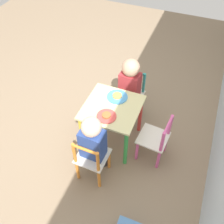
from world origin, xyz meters
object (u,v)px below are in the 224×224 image
at_px(chair_pink, 155,140).
at_px(plate_right, 106,116).
at_px(chair_teal, 131,95).
at_px(child_left, 129,84).
at_px(kids_table, 112,113).
at_px(chair_orange, 92,159).
at_px(plate_left, 117,96).
at_px(child_right, 94,141).

relative_size(chair_pink, plate_right, 2.97).
bearing_deg(chair_teal, child_left, -90.00).
distance_m(kids_table, chair_orange, 0.47).
bearing_deg(chair_orange, chair_pink, -136.67).
bearing_deg(chair_teal, plate_left, -92.16).
bearing_deg(kids_table, plate_right, 0.00).
relative_size(chair_pink, plate_left, 2.64).
height_order(child_left, plate_right, child_left).
xyz_separation_m(kids_table, child_right, (0.38, -0.01, 0.04)).
distance_m(chair_teal, plate_right, 0.62).
distance_m(kids_table, plate_left, 0.16).
xyz_separation_m(chair_pink, plate_left, (-0.17, -0.44, 0.24)).
xyz_separation_m(plate_left, plate_right, (0.26, -0.00, 0.00)).
bearing_deg(plate_left, chair_teal, 172.71).
bearing_deg(child_right, plate_left, -89.54).
distance_m(kids_table, chair_teal, 0.47).
relative_size(kids_table, plate_left, 2.57).
relative_size(child_left, plate_left, 3.73).
bearing_deg(plate_right, kids_table, 180.00).
height_order(chair_orange, plate_right, chair_orange).
bearing_deg(plate_right, chair_teal, 176.04).
height_order(child_left, plate_left, child_left).
relative_size(chair_pink, child_left, 0.71).
distance_m(kids_table, chair_pink, 0.47).
xyz_separation_m(child_left, child_right, (0.77, -0.05, -0.02)).
bearing_deg(plate_right, chair_orange, -2.58).
distance_m(child_left, plate_right, 0.52).
distance_m(child_right, plate_left, 0.52).
distance_m(chair_teal, child_left, 0.20).
bearing_deg(chair_orange, child_right, -90.00).
xyz_separation_m(child_left, plate_right, (0.51, -0.03, 0.04)).
distance_m(chair_teal, plate_left, 0.39).
bearing_deg(child_right, child_left, -91.66).
height_order(chair_teal, plate_right, chair_teal).
xyz_separation_m(chair_orange, child_left, (-0.83, 0.05, 0.19)).
relative_size(chair_orange, child_right, 0.72).
xyz_separation_m(chair_teal, child_left, (0.06, -0.01, 0.19)).
bearing_deg(chair_orange, kids_table, -90.00).
xyz_separation_m(kids_table, plate_left, (-0.13, 0.00, 0.10)).
bearing_deg(child_right, chair_pink, -141.16).
relative_size(kids_table, child_right, 0.70).
xyz_separation_m(kids_table, chair_teal, (-0.44, 0.04, -0.14)).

